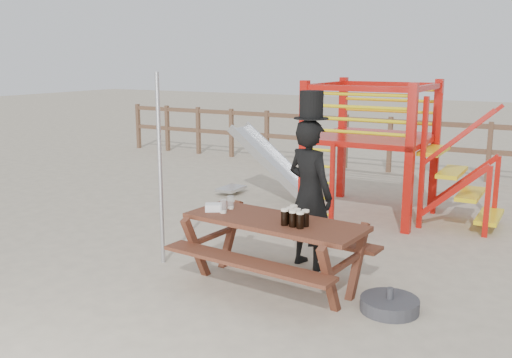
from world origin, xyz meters
The scene contains 10 objects.
ground centered at (0.00, 0.00, 0.00)m, with size 60.00×60.00×0.00m, color #BCAD92.
back_fence centered at (0.00, 7.00, 0.74)m, with size 15.09×0.09×1.20m.
playground_fort centered at (0.12, 3.58, 1.07)m, with size 4.71×1.84×2.10m.
picnic_table centered at (0.27, 0.18, 0.47)m, with size 2.05×1.50×0.75m.
man_with_hat centered at (0.34, 0.93, 0.92)m, with size 0.74×0.61×2.07m.
metal_pole centered at (-1.24, 0.18, 1.13)m, with size 0.05×0.05×2.27m, color #B2B2B7.
parasol_base centered at (1.54, 0.18, 0.07)m, with size 0.57×0.57×0.24m.
paper_bag centered at (-0.48, 0.16, 0.79)m, with size 0.18×0.14×0.08m, color white.
stout_pints centered at (0.55, 0.10, 0.84)m, with size 0.28×0.28×0.17m.
empty_glasses centered at (-0.35, 0.23, 0.82)m, with size 0.10×0.27×0.15m.
Camera 1 is at (2.95, -4.96, 2.42)m, focal length 40.00 mm.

